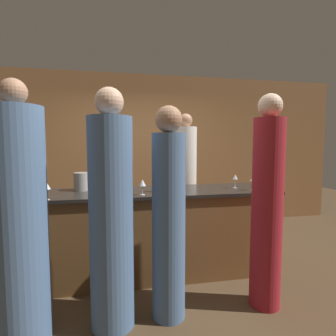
{
  "coord_description": "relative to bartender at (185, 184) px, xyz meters",
  "views": [
    {
      "loc": [
        -0.33,
        -2.98,
        1.5
      ],
      "look_at": [
        0.27,
        0.1,
        1.23
      ],
      "focal_mm": 28.0,
      "sensor_mm": 36.0,
      "label": 1
    }
  ],
  "objects": [
    {
      "name": "ground_plane",
      "position": [
        -0.67,
        -0.81,
        -0.93
      ],
      "size": [
        14.0,
        14.0,
        0.0
      ],
      "primitive_type": "plane",
      "color": "#4C3823"
    },
    {
      "name": "back_wall",
      "position": [
        -0.67,
        1.09,
        0.47
      ],
      "size": [
        8.0,
        0.06,
        2.8
      ],
      "color": "olive",
      "rests_on": "ground_plane"
    },
    {
      "name": "bar_counter",
      "position": [
        -0.67,
        -0.81,
        -0.43
      ],
      "size": [
        3.03,
        0.77,
        0.98
      ],
      "color": "brown",
      "rests_on": "ground_plane"
    },
    {
      "name": "bartender",
      "position": [
        0.0,
        0.0,
        0.0
      ],
      "size": [
        0.33,
        0.33,
        1.97
      ],
      "rotation": [
        0.0,
        0.0,
        3.14
      ],
      "color": "silver",
      "rests_on": "ground_plane"
    },
    {
      "name": "guest_0",
      "position": [
        -1.73,
        -1.69,
        -0.01
      ],
      "size": [
        0.4,
        0.4,
        1.98
      ],
      "color": "#4C6B93",
      "rests_on": "ground_plane"
    },
    {
      "name": "guest_1",
      "position": [
        -0.58,
        -1.63,
        -0.05
      ],
      "size": [
        0.29,
        0.29,
        1.83
      ],
      "color": "#4C6B93",
      "rests_on": "ground_plane"
    },
    {
      "name": "guest_2",
      "position": [
        -1.06,
        -1.65,
        -0.01
      ],
      "size": [
        0.36,
        0.36,
        1.96
      ],
      "color": "#4C6B93",
      "rests_on": "ground_plane"
    },
    {
      "name": "guest_3",
      "position": [
        0.34,
        -1.64,
        0.01
      ],
      "size": [
        0.28,
        0.28,
        1.96
      ],
      "color": "maroon",
      "rests_on": "ground_plane"
    },
    {
      "name": "wine_bottle_0",
      "position": [
        -0.49,
        -0.93,
        0.17
      ],
      "size": [
        0.08,
        0.08,
        0.3
      ],
      "color": "black",
      "rests_on": "bar_counter"
    },
    {
      "name": "ice_bucket",
      "position": [
        -1.41,
        -0.64,
        0.16
      ],
      "size": [
        0.19,
        0.19,
        0.21
      ],
      "color": "#9E9993",
      "rests_on": "bar_counter"
    },
    {
      "name": "wine_glass_0",
      "position": [
        -2.0,
        -1.12,
        0.18
      ],
      "size": [
        0.07,
        0.07,
        0.16
      ],
      "color": "silver",
      "rests_on": "bar_counter"
    },
    {
      "name": "wine_glass_1",
      "position": [
        -0.75,
        -1.07,
        0.18
      ],
      "size": [
        0.07,
        0.07,
        0.17
      ],
      "color": "silver",
      "rests_on": "bar_counter"
    },
    {
      "name": "wine_glass_2",
      "position": [
        -1.67,
        -1.15,
        0.19
      ],
      "size": [
        0.07,
        0.07,
        0.17
      ],
      "color": "silver",
      "rests_on": "bar_counter"
    },
    {
      "name": "wine_glass_3",
      "position": [
        0.41,
        -0.83,
        0.19
      ],
      "size": [
        0.06,
        0.06,
        0.17
      ],
      "color": "silver",
      "rests_on": "bar_counter"
    },
    {
      "name": "wine_glass_4",
      "position": [
        0.54,
        -1.02,
        0.19
      ],
      "size": [
        0.08,
        0.08,
        0.17
      ],
      "color": "silver",
      "rests_on": "bar_counter"
    }
  ]
}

